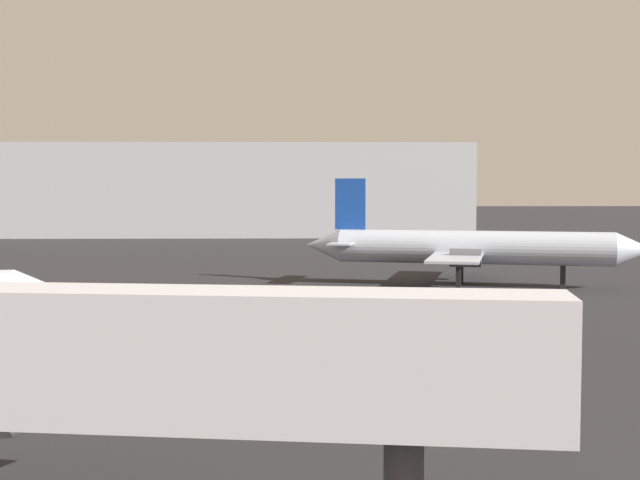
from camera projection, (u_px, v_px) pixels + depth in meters
The scene contains 2 objects.
airplane_distant at pixel (470, 248), 68.34m from camera, with size 26.46×19.42×8.35m.
terminal_building at pixel (227, 190), 138.34m from camera, with size 74.12×22.43×13.89m, color #999EA3.
Camera 1 is at (5.34, -6.25, 7.97)m, focal length 49.66 mm.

